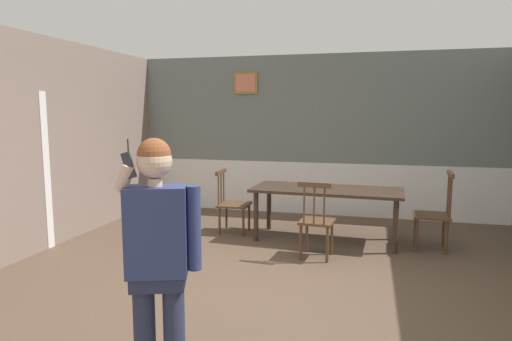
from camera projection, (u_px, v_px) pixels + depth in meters
The scene contains 8 objects.
ground_plane at pixel (271, 288), 4.62m from camera, with size 7.84×7.84×0.00m, color brown.
room_back_partition at pixel (315, 138), 7.86m from camera, with size 6.56×0.17×2.83m.
room_left_partition at pixel (3, 147), 5.26m from camera, with size 0.13×7.13×2.83m.
dining_table at pixel (327, 194), 6.28m from camera, with size 2.14×0.98×0.76m.
chair_near_window at pixel (232, 203), 6.73m from camera, with size 0.48×0.48×0.96m.
chair_by_doorway at pixel (316, 221), 5.53m from camera, with size 0.45×0.45×0.99m.
chair_at_table_head at pixel (435, 213), 5.87m from camera, with size 0.48×0.48×1.06m.
person_figure at pixel (158, 252), 2.79m from camera, with size 0.51×0.32×1.68m.
Camera 1 is at (0.95, -4.32, 1.83)m, focal length 31.03 mm.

